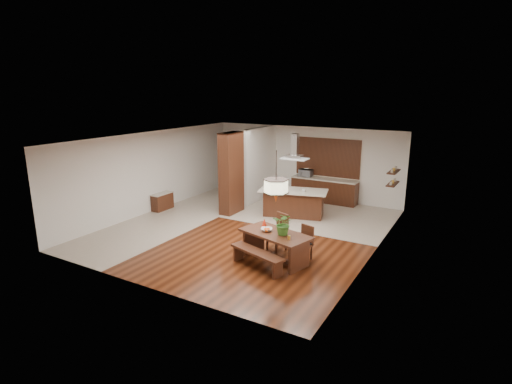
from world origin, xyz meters
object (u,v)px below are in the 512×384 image
Objects in this scene: dining_bench at (257,260)px; foliage_plant at (284,224)px; pendant_lantern at (276,177)px; dining_table at (275,240)px; hallway_console at (162,201)px; microwave at (306,173)px; island_cup at (304,190)px; dining_chair_right at (303,243)px; dining_chair_left at (277,232)px; fruit_bowl at (267,230)px; kitchen_island at (294,203)px; range_hood at (295,146)px.

foliage_plant is at bearing 56.45° from dining_bench.
dining_table is at bearing -45.00° from pendant_lantern.
hallway_console is 5.70m from microwave.
foliage_plant reaches higher than dining_bench.
island_cup is at bearing 101.94° from dining_table.
dining_bench is at bearing -105.59° from dining_table.
microwave is (-2.28, 5.53, 0.64)m from dining_chair_right.
dining_chair_left is 2.01× the size of microwave.
dining_chair_right is 3.48m from island_cup.
dining_chair_left is 0.92m from dining_chair_right.
hallway_console is at bearing -132.01° from microwave.
dining_chair_left reaches higher than dining_chair_right.
fruit_bowl is at bearing 175.49° from dining_table.
pendant_lantern reaches higher than kitchen_island.
microwave is at bearing 111.48° from island_cup.
dining_chair_left reaches higher than dining_table.
foliage_plant is at bearing -2.36° from pendant_lantern.
hallway_console is 5.57m from dining_chair_left.
kitchen_island is 2.41m from microwave.
dining_chair_right is (0.89, -0.25, -0.06)m from dining_chair_left.
range_hood reaches higher than dining_chair_right.
fruit_bowl is 0.12× the size of kitchen_island.
fruit_bowl is 0.58× the size of microwave.
range_hood is at bearing 75.44° from kitchen_island.
dining_table is at bearing -86.92° from kitchen_island.
pendant_lantern is 4.24m from kitchen_island.
pendant_lantern is 11.09× the size of island_cup.
microwave is at bearing 127.41° from dining_chair_right.
island_cup is at bearing 128.12° from dining_chair_right.
dining_chair_left is at bearing 113.70° from pendant_lantern.
pendant_lantern reaches higher than dining_chair_left.
fruit_bowl is 3.60m from island_cup.
dining_chair_right is at bearing 5.49° from dining_chair_left.
pendant_lantern reaches higher than fruit_bowl.
dining_bench is 13.74× the size of island_cup.
hallway_console is 5.79m from fruit_bowl.
fruit_bowl is 0.33× the size of range_hood.
kitchen_island is 0.67m from island_cup.
dining_table is at bearing 177.64° from foliage_plant.
hallway_console is at bearing 160.24° from fruit_bowl.
microwave is (-0.52, 2.27, -1.37)m from range_hood.
dining_table is 2.24× the size of range_hood.
dining_chair_left is at bearing 179.38° from dining_chair_right.
dining_table is 17.09× the size of island_cup.
microwave is at bearing 102.92° from range_hood.
hallway_console is 5.25m from island_cup.
dining_chair_left reaches higher than kitchen_island.
dining_chair_right is (6.30, -1.55, 0.14)m from hallway_console.
dining_chair_left is 3.48× the size of fruit_bowl.
foliage_plant reaches higher than dining_chair_left.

